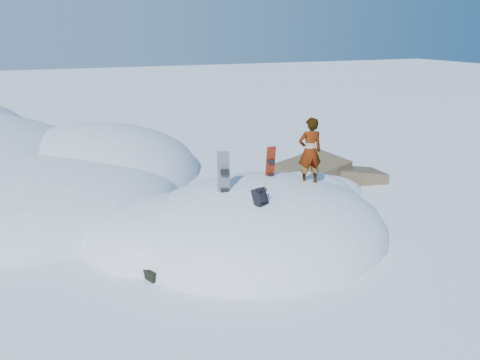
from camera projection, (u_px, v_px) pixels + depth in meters
name	position (u px, v px, depth m)	size (l,w,h in m)	color
ground	(260.00, 235.00, 12.37)	(120.00, 120.00, 0.00)	white
snow_mound	(250.00, 233.00, 12.52)	(8.00, 6.00, 3.00)	white
rock_outcrop	(320.00, 185.00, 16.36)	(4.68, 4.41, 1.68)	brown
snowboard_red	(270.00, 170.00, 12.43)	(0.26, 0.19, 1.35)	red
snowboard_dark	(224.00, 183.00, 11.38)	(0.33, 0.26, 1.62)	black
backpack	(260.00, 197.00, 10.70)	(0.37, 0.43, 0.47)	black
gear_pile	(161.00, 267.00, 10.43)	(1.01, 0.79, 0.26)	black
person	(310.00, 151.00, 12.09)	(0.64, 0.42, 1.77)	slate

